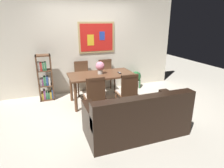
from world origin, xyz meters
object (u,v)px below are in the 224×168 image
Objects in this scene: dining_chair_far_right at (106,73)px; leather_couch at (137,119)px; dining_chair_near_right at (127,90)px; dining_chair_near_left at (95,94)px; potted_ivy at (136,79)px; dining_chair_far_left at (82,75)px; dining_table at (101,78)px; tv_remote at (119,73)px; flower_vase at (100,67)px; bookshelf at (45,80)px.

leather_couch is (-0.22, -2.38, -0.22)m from dining_chair_far_right.
dining_chair_near_right is 1.00× the size of dining_chair_far_right.
dining_chair_near_left is at bearing -116.75° from dining_chair_far_right.
dining_chair_far_left is at bearing 178.78° from potted_ivy.
dining_table is 1.67m from leather_couch.
potted_ivy is 3.37× the size of tv_remote.
dining_chair_far_left is (-0.68, 1.52, 0.00)m from dining_chair_near_right.
dining_chair_near_left is 0.73m from dining_chair_near_right.
flower_vase is at bearing 166.66° from tv_remote.
dining_chair_near_right is 3.01× the size of flower_vase.
bookshelf reaches higher than dining_table.
dining_chair_near_left is 5.78× the size of tv_remote.
dining_chair_far_left is 0.98m from bookshelf.
dining_chair_near_right is 1.52m from dining_chair_far_right.
dining_chair_near_left is 0.51× the size of leather_couch.
dining_chair_near_left is 0.77× the size of bookshelf.
dining_table is 0.82m from dining_chair_far_left.
leather_couch is at bearing -84.39° from dining_table.
leather_couch is 11.42× the size of tv_remote.
bookshelf is at bearing 122.67° from leather_couch.
dining_chair_near_left is 1.67m from bookshelf.
dining_chair_far_left is at bearing 113.59° from dining_table.
flower_vase is at bearing 143.69° from dining_table.
dining_chair_near_left is 1.49m from dining_chair_far_left.
dining_table is 5.22× the size of flower_vase.
leather_couch is (0.53, -0.89, -0.22)m from dining_chair_near_left.
dining_chair_near_right reaches higher than potted_ivy.
potted_ivy is (0.95, -0.04, -0.29)m from dining_chair_far_right.
dining_chair_far_left is at bearing -179.51° from dining_chair_far_right.
dining_chair_far_left is at bearing 114.18° from dining_chair_near_right.
bookshelf is (-0.93, 1.39, -0.02)m from dining_chair_near_left.
dining_chair_far_left is 1.16m from tv_remote.
tv_remote is at bearing -85.80° from dining_chair_far_right.
bookshelf is (-0.98, -0.09, -0.02)m from dining_chair_far_left.
flower_vase is (0.30, -0.73, 0.38)m from dining_chair_far_left.
bookshelf reaches higher than flower_vase.
flower_vase reaches higher than dining_chair_far_left.
dining_chair_far_right is at bearing 94.20° from tv_remote.
bookshelf is (-1.68, -0.10, -0.02)m from dining_chair_far_right.
potted_ivy is (2.63, 0.06, -0.27)m from bookshelf.
tv_remote is at bearing 38.35° from dining_chair_near_left.
tv_remote is at bearing 79.66° from leather_couch.
leather_couch is 1.53× the size of bookshelf.
bookshelf reaches higher than dining_chair_near_right.
dining_table is at bearing 63.11° from dining_chair_near_left.
leather_couch is at bearing -95.22° from dining_chair_far_right.
dining_table is 10.01× the size of tv_remote.
dining_chair_far_left is at bearing 101.57° from leather_couch.
leather_couch is (0.49, -2.38, -0.22)m from dining_chair_far_left.
flower_vase is 0.50m from tv_remote.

